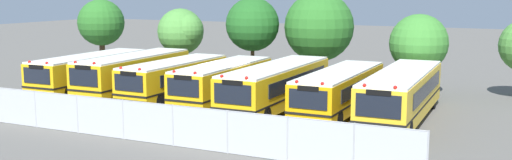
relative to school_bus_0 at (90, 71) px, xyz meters
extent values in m
plane|color=#595651|center=(10.58, -0.02, -1.37)|extent=(160.00, 160.00, 0.00)
cube|color=yellow|center=(0.00, 0.03, -0.02)|extent=(2.78, 9.87, 2.00)
cube|color=white|center=(0.00, 0.03, 1.04)|extent=(2.73, 9.67, 0.12)
cube|color=black|center=(0.13, -4.95, -0.84)|extent=(2.59, 0.23, 0.36)
cube|color=black|center=(0.13, -4.90, 0.34)|extent=(2.08, 0.11, 0.96)
cube|color=black|center=(1.28, 0.36, 0.30)|extent=(0.24, 7.65, 0.72)
cube|color=black|center=(-1.29, 0.29, 0.30)|extent=(0.24, 7.65, 0.72)
cube|color=black|center=(0.00, 0.03, -0.42)|extent=(2.81, 9.97, 0.10)
sphere|color=red|center=(0.82, -4.71, 1.14)|extent=(0.18, 0.18, 0.18)
sphere|color=red|center=(-0.58, -4.74, 1.14)|extent=(0.18, 0.18, 0.18)
cube|color=black|center=(0.13, -4.91, 0.88)|extent=(1.14, 0.11, 0.24)
cylinder|color=black|center=(1.21, -3.45, -0.87)|extent=(0.31, 1.01, 1.00)
cylinder|color=black|center=(-1.04, -3.50, -0.87)|extent=(0.31, 1.01, 1.00)
cylinder|color=black|center=(1.05, 3.16, -0.87)|extent=(0.31, 1.01, 1.00)
cylinder|color=black|center=(-1.21, 3.10, -0.87)|extent=(0.31, 1.01, 1.00)
cube|color=yellow|center=(3.53, 0.22, 0.06)|extent=(2.74, 9.89, 2.16)
cube|color=white|center=(3.53, 0.22, 1.20)|extent=(2.69, 9.69, 0.12)
cube|color=black|center=(3.64, -4.77, -0.84)|extent=(2.59, 0.21, 0.36)
cube|color=black|center=(3.63, -4.72, 0.45)|extent=(2.08, 0.10, 1.03)
cube|color=black|center=(4.82, 0.55, 0.40)|extent=(0.20, 7.68, 0.78)
cube|color=black|center=(2.24, 0.50, 0.40)|extent=(0.20, 7.68, 0.78)
cube|color=black|center=(3.53, 0.22, -0.37)|extent=(2.77, 9.99, 0.10)
sphere|color=red|center=(4.33, -4.53, 1.30)|extent=(0.18, 0.18, 0.18)
sphere|color=red|center=(2.93, -4.56, 1.30)|extent=(0.18, 0.18, 0.18)
cube|color=black|center=(3.63, -4.73, 1.04)|extent=(1.14, 0.10, 0.24)
cylinder|color=black|center=(4.74, -3.27, -0.87)|extent=(0.30, 1.01, 1.00)
cylinder|color=black|center=(2.48, -3.32, -0.87)|extent=(0.30, 1.01, 1.00)
cylinder|color=black|center=(4.60, 3.37, -0.87)|extent=(0.30, 1.01, 1.00)
cylinder|color=black|center=(2.34, 3.32, -0.87)|extent=(0.30, 1.01, 1.00)
cube|color=yellow|center=(6.92, -0.06, -0.03)|extent=(2.61, 9.08, 1.97)
cube|color=white|center=(6.92, -0.06, 1.01)|extent=(2.56, 8.90, 0.12)
cube|color=black|center=(6.82, -4.64, -0.84)|extent=(2.48, 0.21, 0.36)
cube|color=black|center=(6.82, -4.59, 0.32)|extent=(1.99, 0.10, 0.95)
cube|color=black|center=(8.16, 0.22, 0.28)|extent=(0.18, 7.04, 0.71)
cube|color=black|center=(5.69, 0.27, 0.28)|extent=(0.18, 7.04, 0.71)
cube|color=black|center=(6.92, -0.06, -0.43)|extent=(2.64, 9.17, 0.10)
sphere|color=red|center=(7.49, -4.44, 1.11)|extent=(0.18, 0.18, 0.18)
sphere|color=red|center=(6.16, -4.41, 1.11)|extent=(0.18, 0.18, 0.18)
cube|color=black|center=(6.82, -4.60, 0.85)|extent=(1.09, 0.10, 0.24)
cylinder|color=black|center=(7.93, -3.19, -0.87)|extent=(0.30, 1.01, 1.00)
cylinder|color=black|center=(5.78, -3.15, -0.87)|extent=(0.30, 1.01, 1.00)
cylinder|color=black|center=(8.05, 2.64, -0.87)|extent=(0.30, 1.01, 1.00)
cylinder|color=black|center=(5.90, 2.68, -0.87)|extent=(0.30, 1.01, 1.00)
cube|color=yellow|center=(10.46, -0.09, -0.02)|extent=(2.50, 9.15, 2.00)
cube|color=white|center=(10.46, -0.09, 1.04)|extent=(2.45, 8.97, 0.12)
cube|color=black|center=(10.50, -4.73, -0.84)|extent=(2.46, 0.18, 0.36)
cube|color=black|center=(10.50, -4.68, 0.34)|extent=(1.98, 0.08, 0.96)
cube|color=black|center=(11.68, 0.22, 0.30)|extent=(0.11, 7.12, 0.72)
cube|color=black|center=(9.23, 0.20, 0.30)|extent=(0.11, 7.12, 0.72)
cube|color=black|center=(10.46, -0.09, -0.42)|extent=(2.52, 9.24, 0.10)
sphere|color=red|center=(11.16, -4.50, 1.14)|extent=(0.18, 0.18, 0.18)
sphere|color=red|center=(9.84, -4.51, 1.14)|extent=(0.18, 0.18, 0.18)
cube|color=black|center=(10.50, -4.69, 0.88)|extent=(1.08, 0.09, 0.24)
cylinder|color=black|center=(11.55, -3.25, -0.87)|extent=(0.29, 1.00, 1.00)
cylinder|color=black|center=(9.42, -3.27, -0.87)|extent=(0.29, 1.00, 1.00)
cylinder|color=black|center=(11.50, 2.68, -0.87)|extent=(0.29, 1.00, 1.00)
cylinder|color=black|center=(9.37, 2.66, -0.87)|extent=(0.29, 1.00, 1.00)
cube|color=yellow|center=(14.06, -0.18, 0.03)|extent=(2.58, 10.94, 2.11)
cube|color=white|center=(14.06, -0.18, 1.15)|extent=(2.53, 10.72, 0.12)
cube|color=black|center=(14.03, -5.71, -0.84)|extent=(2.57, 0.17, 0.36)
cube|color=black|center=(14.03, -5.66, 0.41)|extent=(2.07, 0.07, 1.01)
cube|color=black|center=(15.34, 0.11, 0.37)|extent=(0.09, 8.52, 0.76)
cube|color=black|center=(12.78, 0.13, 0.37)|extent=(0.09, 8.52, 0.76)
cube|color=black|center=(14.06, -0.18, -0.39)|extent=(2.61, 11.05, 0.10)
sphere|color=red|center=(14.72, -5.50, 1.25)|extent=(0.18, 0.18, 0.18)
sphere|color=red|center=(13.33, -5.49, 1.25)|extent=(0.18, 0.18, 0.18)
cube|color=black|center=(14.03, -5.67, 0.99)|extent=(1.14, 0.09, 0.24)
cylinder|color=black|center=(15.16, -4.25, -0.87)|extent=(0.29, 1.00, 1.00)
cylinder|color=black|center=(12.91, -4.24, -0.87)|extent=(0.29, 1.00, 1.00)
cylinder|color=black|center=(15.20, 3.48, -0.87)|extent=(0.29, 1.00, 1.00)
cylinder|color=black|center=(12.96, 3.49, -0.87)|extent=(0.29, 1.00, 1.00)
cube|color=#EAA80C|center=(17.74, 0.20, -0.04)|extent=(2.47, 10.09, 1.96)
cube|color=white|center=(17.74, 0.20, 1.00)|extent=(2.42, 9.89, 0.12)
cube|color=black|center=(17.71, -4.91, -0.84)|extent=(2.45, 0.18, 0.36)
cube|color=black|center=(17.71, -4.86, 0.32)|extent=(1.97, 0.07, 0.94)
cube|color=black|center=(18.96, 0.49, 0.28)|extent=(0.09, 7.86, 0.71)
cube|color=black|center=(16.53, 0.50, 0.28)|extent=(0.09, 7.86, 0.71)
cube|color=black|center=(17.74, 0.20, -0.43)|extent=(2.49, 10.19, 0.10)
sphere|color=red|center=(18.37, -4.70, 1.10)|extent=(0.18, 0.18, 0.18)
sphere|color=red|center=(17.05, -4.69, 1.10)|extent=(0.18, 0.18, 0.18)
cube|color=black|center=(17.71, -4.87, 0.84)|extent=(1.08, 0.09, 0.24)
cylinder|color=black|center=(18.78, -3.45, -0.87)|extent=(0.29, 1.00, 1.00)
cylinder|color=black|center=(16.66, -3.44, -0.87)|extent=(0.29, 1.00, 1.00)
cylinder|color=black|center=(18.82, 3.43, -0.87)|extent=(0.29, 1.00, 1.00)
cylinder|color=black|center=(16.71, 3.44, -0.87)|extent=(0.29, 1.00, 1.00)
cube|color=yellow|center=(21.23, 0.00, 0.06)|extent=(2.63, 11.33, 2.16)
cube|color=white|center=(21.23, 0.00, 1.20)|extent=(2.57, 11.11, 0.12)
cube|color=black|center=(21.31, -5.72, -0.84)|extent=(2.53, 0.19, 0.36)
cube|color=black|center=(21.30, -5.67, 0.45)|extent=(2.04, 0.09, 1.04)
cube|color=black|center=(22.49, 0.31, 0.41)|extent=(0.15, 8.81, 0.78)
cube|color=black|center=(19.97, 0.28, 0.41)|extent=(0.15, 8.81, 0.78)
cube|color=black|center=(21.23, 0.00, -0.37)|extent=(2.65, 11.45, 0.10)
sphere|color=red|center=(21.98, -5.49, 1.30)|extent=(0.18, 0.18, 0.18)
sphere|color=red|center=(20.62, -5.51, 1.30)|extent=(0.18, 0.18, 0.18)
cube|color=black|center=(21.30, -5.68, 1.04)|extent=(1.12, 0.09, 0.24)
cylinder|color=black|center=(22.39, -4.24, -0.87)|extent=(0.29, 1.00, 1.00)
cylinder|color=black|center=(20.19, -4.27, -0.87)|extent=(0.29, 1.00, 1.00)
cylinder|color=black|center=(22.28, 3.86, -0.87)|extent=(0.29, 1.00, 1.00)
cylinder|color=black|center=(20.08, 3.83, -0.87)|extent=(0.29, 1.00, 1.00)
cylinder|color=#4C3823|center=(-5.69, 7.99, -0.03)|extent=(0.48, 0.48, 2.68)
sphere|color=#286623|center=(-5.69, 7.99, 2.78)|extent=(3.92, 3.92, 3.92)
sphere|color=#286623|center=(-5.15, 8.12, 2.97)|extent=(2.30, 2.30, 2.30)
cylinder|color=#4C3823|center=(2.34, 7.82, -0.23)|extent=(0.45, 0.45, 2.29)
sphere|color=#478438|center=(2.34, 7.82, 2.28)|extent=(3.63, 3.63, 3.63)
sphere|color=#478438|center=(3.07, 7.64, 2.46)|extent=(2.57, 2.57, 2.57)
cylinder|color=#4C3823|center=(8.42, 8.24, 0.05)|extent=(0.29, 0.29, 2.84)
sphere|color=#1E561E|center=(8.42, 8.24, 2.98)|extent=(4.01, 4.01, 4.01)
sphere|color=#1E561E|center=(8.34, 7.86, 3.19)|extent=(2.91, 2.91, 2.91)
cylinder|color=#4C3823|center=(13.06, 9.89, -0.24)|extent=(0.45, 0.45, 2.27)
sphere|color=#286623|center=(13.06, 9.89, 2.82)|extent=(5.14, 5.14, 5.14)
sphere|color=#286623|center=(12.93, 10.18, 3.14)|extent=(3.19, 3.19, 3.19)
cylinder|color=#4C3823|center=(20.65, 7.83, -0.35)|extent=(0.47, 0.47, 2.04)
sphere|color=#387A2D|center=(20.65, 7.83, 2.09)|extent=(3.80, 3.80, 3.80)
sphere|color=#387A2D|center=(21.15, 7.50, 1.86)|extent=(2.19, 2.19, 2.19)
cylinder|color=#9EA0A3|center=(4.86, -9.59, -0.42)|extent=(0.07, 0.07, 1.89)
cylinder|color=#9EA0A3|center=(7.61, -9.59, -0.42)|extent=(0.07, 0.07, 1.89)
cylinder|color=#9EA0A3|center=(10.35, -9.59, -0.42)|extent=(0.07, 0.07, 1.89)
cylinder|color=#9EA0A3|center=(13.10, -9.59, -0.42)|extent=(0.07, 0.07, 1.89)
cylinder|color=#9EA0A3|center=(15.85, -9.59, -0.42)|extent=(0.07, 0.07, 1.89)
cylinder|color=#9EA0A3|center=(18.60, -9.59, -0.42)|extent=(0.07, 0.07, 1.89)
cylinder|color=#9EA0A3|center=(21.34, -9.59, -0.42)|extent=(0.07, 0.07, 1.89)
cylinder|color=#9EA0A3|center=(24.09, -9.59, -0.42)|extent=(0.07, 0.07, 1.89)
cube|color=#ADB2B7|center=(10.35, -9.59, -0.42)|extent=(27.48, 0.02, 1.85)
cylinder|color=#9EA0A3|center=(10.35, -9.59, 0.49)|extent=(27.48, 0.04, 0.04)
cone|color=#EA5914|center=(3.16, -8.25, -1.08)|extent=(0.44, 0.44, 0.57)
camera|label=1|loc=(27.14, -30.54, 5.54)|focal=40.46mm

